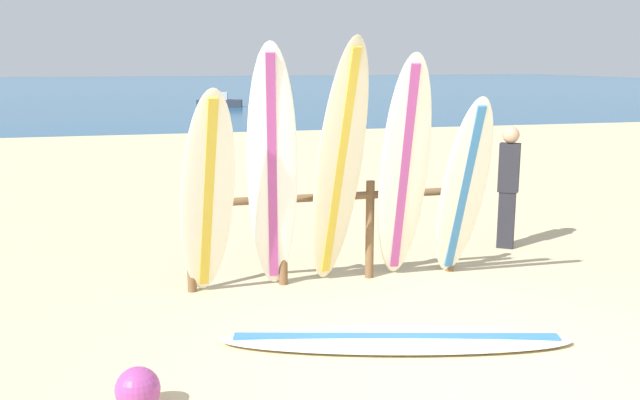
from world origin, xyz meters
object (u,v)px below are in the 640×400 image
surfboard_leaning_far_left (208,196)px  beachgoer_standing (508,182)px  surfboard_leaning_left (272,172)px  surfboard_leaning_center_right (463,191)px  surfboard_rack (327,220)px  surfboard_leaning_center_left (339,168)px  beach_ball (138,389)px  surfboard_lying_on_sand (396,340)px  surfboard_leaning_center (404,173)px  small_boat_offshore (220,102)px

surfboard_leaning_far_left → beachgoer_standing: (3.72, 1.05, -0.20)m
surfboard_leaning_left → beachgoer_standing: surfboard_leaning_left is taller
surfboard_leaning_far_left → surfboard_leaning_center_right: bearing=-2.4°
surfboard_rack → surfboard_leaning_center_left: (0.02, -0.35, 0.60)m
surfboard_leaning_center_right → beach_ball: bearing=-149.2°
surfboard_leaning_center_left → beach_ball: 2.99m
surfboard_rack → beach_ball: (-1.91, -2.35, -0.51)m
surfboard_leaning_center_left → beach_ball: surfboard_leaning_center_left is taller
surfboard_rack → surfboard_leaning_far_left: size_ratio=1.41×
surfboard_lying_on_sand → surfboard_leaning_center: bearing=67.7°
surfboard_leaning_left → beachgoer_standing: bearing=18.1°
surfboard_leaning_center → beach_ball: surfboard_leaning_center is taller
surfboard_leaning_center_left → surfboard_lying_on_sand: 1.85m
surfboard_leaning_far_left → surfboard_leaning_center_right: (2.56, -0.11, -0.05)m
surfboard_rack → surfboard_lying_on_sand: bearing=-85.8°
surfboard_leaning_far_left → surfboard_leaning_left: (0.63, 0.04, 0.20)m
surfboard_rack → surfboard_leaning_center_left: 0.70m
surfboard_rack → surfboard_leaning_center: (0.68, -0.39, 0.53)m
surfboard_leaning_center_right → beach_ball: size_ratio=6.58×
surfboard_rack → beach_ball: size_ratio=9.70×
surfboard_leaning_left → beachgoer_standing: 3.28m
surfboard_rack → surfboard_lying_on_sand: surfboard_rack is taller
surfboard_rack → surfboard_leaning_center_left: surfboard_leaning_center_left is taller
surfboard_leaning_center_right → small_boat_offshore: surfboard_leaning_center_right is taller
surfboard_leaning_center_left → surfboard_leaning_center_right: bearing=-3.4°
surfboard_leaning_far_left → surfboard_leaning_center: size_ratio=0.87×
surfboard_leaning_center → beachgoer_standing: (1.79, 1.12, -0.36)m
surfboard_leaning_left → beach_ball: (-1.29, -2.07, -1.08)m
surfboard_leaning_left → surfboard_lying_on_sand: size_ratio=0.84×
surfboard_leaning_center → beachgoer_standing: bearing=31.9°
small_boat_offshore → beach_ball: bearing=-97.1°
surfboard_leaning_left → surfboard_leaning_center: bearing=-4.6°
surfboard_leaning_center → beachgoer_standing: size_ratio=1.58×
surfboard_leaning_far_left → surfboard_leaning_left: size_ratio=0.84×
beach_ball → surfboard_lying_on_sand: bearing=16.7°
surfboard_rack → surfboard_leaning_center_right: bearing=-18.0°
surfboard_leaning_left → surfboard_leaning_center: size_ratio=1.04×
small_boat_offshore → surfboard_leaning_center: bearing=-92.3°
surfboard_lying_on_sand → surfboard_rack: bearing=94.2°
surfboard_leaning_center_left → beach_ball: size_ratio=8.42×
beach_ball → surfboard_leaning_center: bearing=37.1°
surfboard_leaning_center → surfboard_lying_on_sand: 1.86m
surfboard_rack → surfboard_lying_on_sand: 1.85m
surfboard_leaning_left → surfboard_lying_on_sand: 2.02m
surfboard_leaning_center_right → beachgoer_standing: size_ratio=1.31×
surfboard_rack → surfboard_leaning_center_right: 1.42m
surfboard_rack → surfboard_leaning_center: 0.94m
surfboard_leaning_center → surfboard_leaning_center_left: bearing=176.8°
surfboard_rack → small_boat_offshore: (1.81, 27.67, -0.40)m
surfboard_leaning_center_left → surfboard_leaning_center_right: surfboard_leaning_center_left is taller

